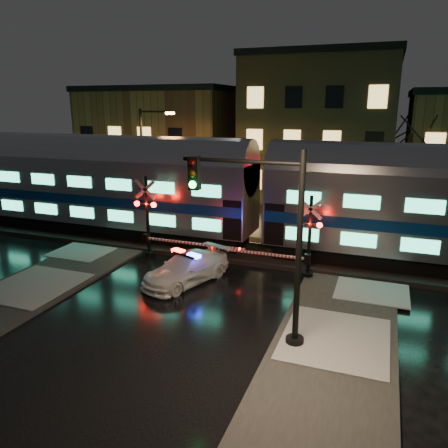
{
  "coord_description": "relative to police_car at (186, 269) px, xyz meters",
  "views": [
    {
      "loc": [
        7.57,
        -16.8,
        7.8
      ],
      "look_at": [
        0.4,
        2.5,
        2.2
      ],
      "focal_mm": 35.0,
      "sensor_mm": 36.0,
      "label": 1
    }
  ],
  "objects": [
    {
      "name": "ground",
      "position": [
        0.49,
        0.01,
        -0.66
      ],
      "size": [
        120.0,
        120.0,
        0.0
      ],
      "primitive_type": "plane",
      "color": "black",
      "rests_on": "ground"
    },
    {
      "name": "ballast",
      "position": [
        0.49,
        5.01,
        -0.54
      ],
      "size": [
        90.0,
        4.2,
        0.24
      ],
      "primitive_type": "cube",
      "color": "black",
      "rests_on": "ground"
    },
    {
      "name": "sidewalk_right",
      "position": [
        6.99,
        -5.99,
        -0.6
      ],
      "size": [
        4.0,
        20.0,
        0.12
      ],
      "primitive_type": "cube",
      "color": "#2D2D2D",
      "rests_on": "ground"
    },
    {
      "name": "building_left",
      "position": [
        -12.51,
        22.01,
        3.84
      ],
      "size": [
        14.0,
        10.0,
        9.0
      ],
      "primitive_type": "cube",
      "color": "brown",
      "rests_on": "ground"
    },
    {
      "name": "building_mid",
      "position": [
        2.49,
        22.51,
        5.09
      ],
      "size": [
        12.0,
        11.0,
        11.5
      ],
      "primitive_type": "cube",
      "color": "brown",
      "rests_on": "ground"
    },
    {
      "name": "train",
      "position": [
        2.06,
        5.01,
        2.72
      ],
      "size": [
        51.0,
        3.12,
        5.92
      ],
      "color": "black",
      "rests_on": "ballast"
    },
    {
      "name": "police_car",
      "position": [
        0.0,
        0.0,
        0.0
      ],
      "size": [
        3.27,
        4.88,
        1.47
      ],
      "rotation": [
        0.0,
        0.0,
        -0.35
      ],
      "color": "white",
      "rests_on": "ground"
    },
    {
      "name": "crossing_signal_right",
      "position": [
        4.73,
        2.31,
        0.96
      ],
      "size": [
        5.55,
        0.65,
        3.93
      ],
      "color": "black",
      "rests_on": "ground"
    },
    {
      "name": "crossing_signal_left",
      "position": [
        -2.96,
        2.32,
        1.13
      ],
      "size": [
        6.11,
        0.67,
        4.33
      ],
      "color": "black",
      "rests_on": "ground"
    },
    {
      "name": "traffic_light",
      "position": [
        4.71,
        -3.78,
        2.82
      ],
      "size": [
        4.24,
        0.74,
        6.55
      ],
      "rotation": [
        0.0,
        0.0,
        0.14
      ],
      "color": "black",
      "rests_on": "ground"
    },
    {
      "name": "streetlight",
      "position": [
        -7.15,
        9.01,
        3.72
      ],
      "size": [
        2.54,
        0.27,
        7.61
      ],
      "color": "black",
      "rests_on": "ground"
    }
  ]
}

